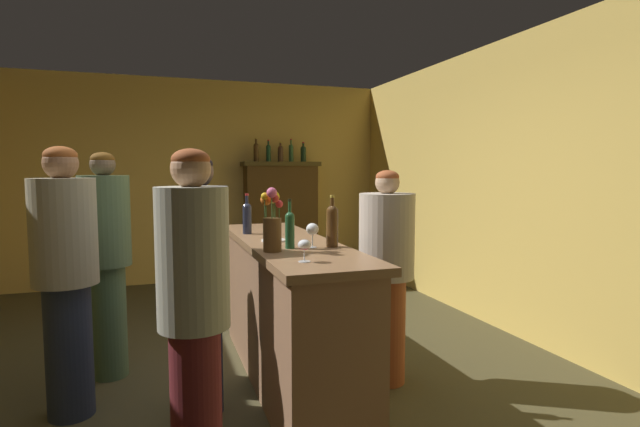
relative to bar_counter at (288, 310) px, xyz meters
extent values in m
plane|color=#453F26|center=(-0.37, 0.01, -0.52)|extent=(9.12, 9.12, 0.00)
cube|color=#D9B153|center=(-0.37, 3.58, 0.86)|extent=(5.35, 0.12, 2.77)
cube|color=#D8B452|center=(2.31, 0.01, 0.86)|extent=(0.12, 7.13, 2.77)
cube|color=#8E6446|center=(0.00, 0.00, -0.03)|extent=(0.54, 2.22, 0.98)
cube|color=#926946|center=(0.00, 0.00, 0.49)|extent=(0.62, 2.31, 0.05)
cube|color=#432C10|center=(0.78, 3.30, 0.31)|extent=(1.00, 0.33, 1.66)
cube|color=#403313|center=(0.78, 3.30, 1.11)|extent=(1.08, 0.39, 0.06)
cylinder|color=#4E3116|center=(0.20, -0.39, 0.63)|extent=(0.08, 0.08, 0.23)
sphere|color=#4E3116|center=(0.20, -0.39, 0.75)|extent=(0.08, 0.08, 0.08)
cylinder|color=#4E3116|center=(0.20, -0.39, 0.79)|extent=(0.03, 0.03, 0.09)
cylinder|color=gold|center=(0.20, -0.39, 0.85)|extent=(0.03, 0.03, 0.02)
cylinder|color=#222638|center=(-0.21, 0.45, 0.62)|extent=(0.07, 0.07, 0.21)
sphere|color=#222638|center=(-0.21, 0.45, 0.72)|extent=(0.07, 0.07, 0.07)
cylinder|color=#222638|center=(-0.21, 0.45, 0.77)|extent=(0.02, 0.02, 0.10)
cylinder|color=#B62829|center=(-0.21, 0.45, 0.83)|extent=(0.03, 0.03, 0.02)
cylinder|color=#22522E|center=(-0.08, -0.36, 0.62)|extent=(0.06, 0.06, 0.21)
sphere|color=#22522E|center=(-0.08, -0.36, 0.72)|extent=(0.06, 0.06, 0.06)
cylinder|color=#22522E|center=(-0.08, -0.36, 0.77)|extent=(0.02, 0.02, 0.10)
cylinder|color=black|center=(-0.08, -0.36, 0.83)|extent=(0.02, 0.02, 0.02)
cylinder|color=white|center=(0.07, -0.38, 0.52)|extent=(0.06, 0.06, 0.00)
cylinder|color=white|center=(0.07, -0.38, 0.56)|extent=(0.01, 0.01, 0.08)
ellipsoid|color=white|center=(0.07, -0.38, 0.64)|extent=(0.08, 0.08, 0.08)
cylinder|color=white|center=(-0.12, -0.84, 0.52)|extent=(0.07, 0.07, 0.00)
cylinder|color=white|center=(-0.12, -0.84, 0.55)|extent=(0.01, 0.01, 0.06)
ellipsoid|color=white|center=(-0.12, -0.84, 0.61)|extent=(0.07, 0.07, 0.06)
ellipsoid|color=maroon|center=(-0.12, -0.84, 0.59)|extent=(0.06, 0.06, 0.02)
cylinder|color=#54381A|center=(-0.21, -0.45, 0.62)|extent=(0.11, 0.11, 0.21)
cylinder|color=#38602D|center=(-0.17, -0.45, 0.72)|extent=(0.01, 0.01, 0.17)
sphere|color=red|center=(-0.17, -0.45, 0.81)|extent=(0.05, 0.05, 0.05)
cylinder|color=#38602D|center=(-0.19, -0.40, 0.74)|extent=(0.01, 0.01, 0.21)
sphere|color=yellow|center=(-0.19, -0.40, 0.85)|extent=(0.08, 0.08, 0.08)
cylinder|color=#38602D|center=(-0.24, -0.41, 0.74)|extent=(0.01, 0.01, 0.19)
sphere|color=orange|center=(-0.24, -0.41, 0.83)|extent=(0.07, 0.07, 0.07)
cylinder|color=#38602D|center=(-0.26, -0.44, 0.75)|extent=(0.01, 0.01, 0.22)
sphere|color=gold|center=(-0.26, -0.44, 0.86)|extent=(0.05, 0.05, 0.05)
cylinder|color=#38602D|center=(-0.22, -0.49, 0.76)|extent=(0.01, 0.01, 0.24)
sphere|color=#D3547D|center=(-0.22, -0.49, 0.88)|extent=(0.06, 0.06, 0.06)
cylinder|color=#38602D|center=(-0.20, -0.47, 0.74)|extent=(0.01, 0.01, 0.21)
sphere|color=red|center=(-0.20, -0.47, 0.84)|extent=(0.05, 0.05, 0.05)
cylinder|color=white|center=(-0.10, -0.01, 0.52)|extent=(0.18, 0.18, 0.01)
cylinder|color=#4C3115|center=(0.43, 3.30, 1.24)|extent=(0.07, 0.07, 0.22)
sphere|color=#4C3115|center=(0.43, 3.30, 1.35)|extent=(0.07, 0.07, 0.07)
cylinder|color=#4C3115|center=(0.43, 3.30, 1.40)|extent=(0.03, 0.03, 0.09)
cylinder|color=gold|center=(0.43, 3.30, 1.45)|extent=(0.03, 0.03, 0.02)
cylinder|color=#163D25|center=(0.60, 3.30, 1.24)|extent=(0.06, 0.06, 0.20)
sphere|color=#163D25|center=(0.60, 3.30, 1.34)|extent=(0.06, 0.06, 0.06)
cylinder|color=#163D25|center=(0.60, 3.30, 1.38)|extent=(0.02, 0.02, 0.08)
cylinder|color=#B4171E|center=(0.60, 3.30, 1.43)|extent=(0.02, 0.02, 0.02)
cylinder|color=#4C3220|center=(0.78, 3.30, 1.23)|extent=(0.08, 0.08, 0.19)
sphere|color=#4C3220|center=(0.78, 3.30, 1.32)|extent=(0.08, 0.08, 0.08)
cylinder|color=#4C3220|center=(0.78, 3.30, 1.36)|extent=(0.03, 0.03, 0.07)
cylinder|color=gold|center=(0.78, 3.30, 1.40)|extent=(0.03, 0.03, 0.02)
cylinder|color=#2A532F|center=(0.93, 3.30, 1.24)|extent=(0.06, 0.06, 0.21)
sphere|color=#2A532F|center=(0.93, 3.30, 1.35)|extent=(0.06, 0.06, 0.06)
cylinder|color=#2A532F|center=(0.93, 3.30, 1.39)|extent=(0.02, 0.02, 0.09)
cylinder|color=red|center=(0.93, 3.30, 1.45)|extent=(0.03, 0.03, 0.02)
cylinder|color=#1A3420|center=(1.11, 3.30, 1.23)|extent=(0.08, 0.08, 0.19)
sphere|color=#1A3420|center=(1.11, 3.30, 1.32)|extent=(0.08, 0.08, 0.08)
cylinder|color=#1A3420|center=(1.11, 3.30, 1.36)|extent=(0.03, 0.03, 0.08)
cylinder|color=#B8142B|center=(1.11, 3.30, 1.41)|extent=(0.03, 0.03, 0.02)
cylinder|color=#466643|center=(-1.25, 0.48, -0.10)|extent=(0.26, 0.26, 0.84)
cylinder|color=#4C6544|center=(-1.25, 0.48, 0.65)|extent=(0.36, 0.36, 0.66)
sphere|color=brown|center=(-1.25, 0.48, 1.06)|extent=(0.18, 0.18, 0.18)
ellipsoid|color=brown|center=(-1.25, 0.48, 1.10)|extent=(0.17, 0.17, 0.10)
cylinder|color=maroon|center=(-0.74, -1.21, -0.10)|extent=(0.23, 0.23, 0.85)
cylinder|color=#ACAE9C|center=(-0.74, -1.21, 0.64)|extent=(0.32, 0.32, 0.62)
sphere|color=tan|center=(-0.74, -1.21, 1.02)|extent=(0.17, 0.17, 0.17)
ellipsoid|color=#A55128|center=(-0.74, -1.21, 1.06)|extent=(0.16, 0.16, 0.09)
cylinder|color=#242E45|center=(-1.43, -0.08, -0.10)|extent=(0.28, 0.28, 0.84)
cylinder|color=#A19B7F|center=(-1.43, -0.08, 0.64)|extent=(0.38, 0.38, 0.65)
sphere|color=#936647|center=(-1.43, -0.08, 1.06)|extent=(0.20, 0.20, 0.20)
ellipsoid|color=#944C20|center=(-1.43, -0.08, 1.11)|extent=(0.19, 0.19, 0.11)
cylinder|color=#252D50|center=(-0.65, -0.30, -0.12)|extent=(0.27, 0.27, 0.81)
cylinder|color=navy|center=(-0.65, -0.30, 0.60)|extent=(0.37, 0.37, 0.63)
sphere|color=brown|center=(-0.65, -0.30, 1.01)|extent=(0.20, 0.20, 0.20)
ellipsoid|color=black|center=(-0.65, -0.30, 1.05)|extent=(0.19, 0.19, 0.11)
cylinder|color=brown|center=(0.67, -0.26, -0.14)|extent=(0.29, 0.29, 0.77)
cylinder|color=#B2A697|center=(0.67, -0.26, 0.55)|extent=(0.40, 0.40, 0.61)
sphere|color=tan|center=(0.67, -0.26, 0.93)|extent=(0.17, 0.17, 0.17)
ellipsoid|color=#9C4C28|center=(0.67, -0.26, 0.97)|extent=(0.16, 0.16, 0.10)
camera|label=1|loc=(-0.89, -3.38, 1.02)|focal=27.43mm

